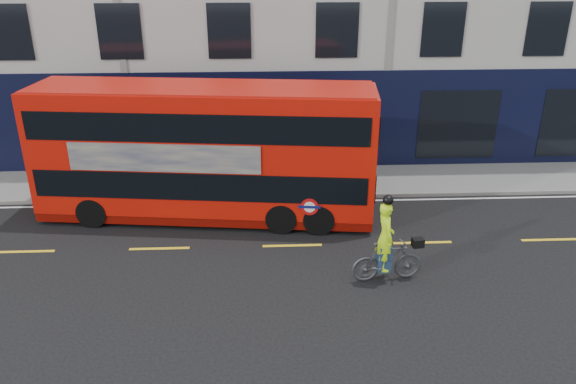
{
  "coord_description": "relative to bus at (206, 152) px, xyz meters",
  "views": [
    {
      "loc": [
        -4.83,
        -13.45,
        8.24
      ],
      "look_at": [
        -4.13,
        1.49,
        1.78
      ],
      "focal_mm": 35.0,
      "sensor_mm": 36.0,
      "label": 1
    }
  ],
  "objects": [
    {
      "name": "kerb",
      "position": [
        6.67,
        1.21,
        -2.19
      ],
      "size": [
        60.0,
        0.12,
        0.13
      ],
      "primitive_type": "cube",
      "color": "slate",
      "rests_on": "ground"
    },
    {
      "name": "cyclist",
      "position": [
        5.08,
        -4.31,
        -1.41
      ],
      "size": [
        1.98,
        0.76,
        2.51
      ],
      "rotation": [
        0.0,
        0.0,
        0.11
      ],
      "color": "#484B4D",
      "rests_on": "ground"
    },
    {
      "name": "ground",
      "position": [
        6.67,
        -3.79,
        -2.25
      ],
      "size": [
        120.0,
        120.0,
        0.0
      ],
      "primitive_type": "plane",
      "color": "black",
      "rests_on": "ground"
    },
    {
      "name": "pavement",
      "position": [
        6.67,
        2.71,
        -2.19
      ],
      "size": [
        60.0,
        3.0,
        0.12
      ],
      "primitive_type": "cube",
      "color": "slate",
      "rests_on": "ground"
    },
    {
      "name": "bus",
      "position": [
        0.0,
        0.0,
        0.0
      ],
      "size": [
        11.1,
        3.72,
        4.39
      ],
      "rotation": [
        0.0,
        0.0,
        -0.12
      ],
      "color": "red",
      "rests_on": "ground"
    },
    {
      "name": "lane_dashes",
      "position": [
        6.67,
        -2.29,
        -2.25
      ],
      "size": [
        58.0,
        0.12,
        0.01
      ],
      "primitive_type": null,
      "color": "yellow",
      "rests_on": "ground"
    },
    {
      "name": "road_edge_line",
      "position": [
        6.67,
        0.91,
        -2.25
      ],
      "size": [
        58.0,
        0.1,
        0.01
      ],
      "primitive_type": "cube",
      "color": "silver",
      "rests_on": "ground"
    }
  ]
}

